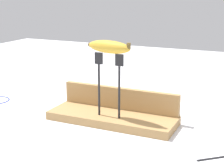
% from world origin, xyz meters
% --- Properties ---
extents(ground_plane, '(3.00, 3.00, 0.00)m').
position_xyz_m(ground_plane, '(0.00, 0.00, 0.00)').
color(ground_plane, silver).
extents(wooden_board, '(0.41, 0.14, 0.03)m').
position_xyz_m(wooden_board, '(0.00, 0.00, 0.01)').
color(wooden_board, '#A87F4C').
rests_on(wooden_board, ground).
extents(board_backstop, '(0.40, 0.02, 0.07)m').
position_xyz_m(board_backstop, '(0.00, 0.06, 0.06)').
color(board_backstop, '#A87F4C').
rests_on(board_backstop, wooden_board).
extents(fork_stand_center, '(0.09, 0.01, 0.20)m').
position_xyz_m(fork_stand_center, '(0.00, -0.02, 0.15)').
color(fork_stand_center, black).
rests_on(fork_stand_center, wooden_board).
extents(banana_raised_center, '(0.16, 0.07, 0.04)m').
position_xyz_m(banana_raised_center, '(-0.00, -0.02, 0.25)').
color(banana_raised_center, gold).
rests_on(banana_raised_center, fork_stand_center).
extents(banana_chunk_near, '(0.05, 0.05, 0.04)m').
position_xyz_m(banana_chunk_near, '(0.15, 0.15, 0.02)').
color(banana_chunk_near, '#DBD147').
rests_on(banana_chunk_near, ground).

